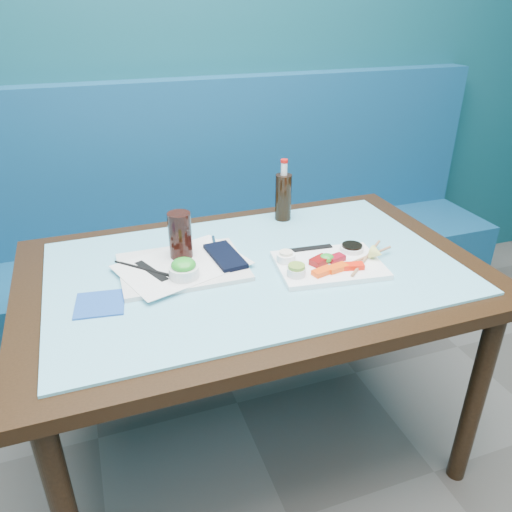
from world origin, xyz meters
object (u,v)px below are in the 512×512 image
object	(u,v)px
seaweed_bowl	(184,272)
blue_napkin	(100,304)
booth_bench	(197,257)
dining_table	(254,291)
cola_glass	(180,235)
cola_bottle_body	(283,197)
sashimi_plate	(329,265)
serving_tray	(183,267)

from	to	relation	value
seaweed_bowl	blue_napkin	xyz separation A→B (m)	(-0.24, -0.04, -0.03)
booth_bench	dining_table	world-z (taller)	booth_bench
dining_table	blue_napkin	size ratio (longest dim) A/B	10.90
cola_glass	cola_bottle_body	size ratio (longest dim) A/B	0.86
dining_table	sashimi_plate	bearing A→B (deg)	-21.60
serving_tray	cola_glass	distance (m)	0.10
dining_table	serving_tray	xyz separation A→B (m)	(-0.21, 0.06, 0.10)
serving_tray	blue_napkin	distance (m)	0.28
dining_table	sashimi_plate	world-z (taller)	sashimi_plate
booth_bench	cola_glass	size ratio (longest dim) A/B	20.49
booth_bench	seaweed_bowl	distance (m)	0.98
dining_table	cola_bottle_body	size ratio (longest dim) A/B	8.24
serving_tray	seaweed_bowl	distance (m)	0.08
sashimi_plate	seaweed_bowl	world-z (taller)	seaweed_bowl
booth_bench	cola_bottle_body	world-z (taller)	booth_bench
serving_tray	sashimi_plate	bearing A→B (deg)	-17.46
seaweed_bowl	cola_glass	size ratio (longest dim) A/B	0.60
dining_table	blue_napkin	distance (m)	0.48
serving_tray	blue_napkin	bearing A→B (deg)	-153.68
dining_table	serving_tray	size ratio (longest dim) A/B	3.76
booth_bench	sashimi_plate	bearing A→B (deg)	-77.01
booth_bench	seaweed_bowl	size ratio (longest dim) A/B	34.22
booth_bench	sashimi_plate	distance (m)	1.03
booth_bench	seaweed_bowl	bearing A→B (deg)	-104.42
dining_table	cola_bottle_body	world-z (taller)	cola_bottle_body
dining_table	sashimi_plate	xyz separation A→B (m)	(0.21, -0.08, 0.10)
booth_bench	serving_tray	distance (m)	0.90
dining_table	cola_bottle_body	distance (m)	0.42
cola_bottle_body	dining_table	bearing A→B (deg)	-125.57
cola_glass	blue_napkin	bearing A→B (deg)	-146.25
booth_bench	blue_napkin	size ratio (longest dim) A/B	23.36
serving_tray	cola_bottle_body	world-z (taller)	cola_bottle_body
sashimi_plate	seaweed_bowl	distance (m)	0.44
seaweed_bowl	cola_bottle_body	bearing A→B (deg)	36.69
sashimi_plate	serving_tray	size ratio (longest dim) A/B	0.85
booth_bench	sashimi_plate	xyz separation A→B (m)	(0.21, -0.92, 0.39)
sashimi_plate	serving_tray	world-z (taller)	sashimi_plate
booth_bench	serving_tray	size ratio (longest dim) A/B	8.06
seaweed_bowl	cola_bottle_body	distance (m)	0.56
seaweed_bowl	blue_napkin	bearing A→B (deg)	-169.46
dining_table	sashimi_plate	size ratio (longest dim) A/B	4.42
sashimi_plate	booth_bench	bearing A→B (deg)	110.34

